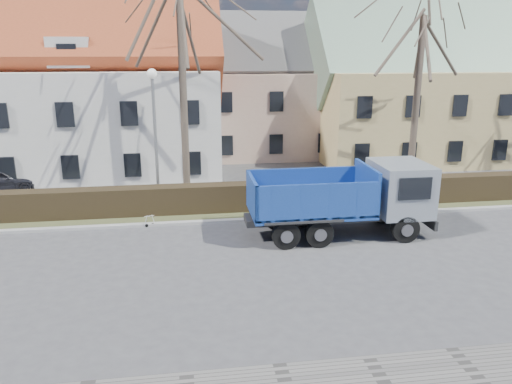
{
  "coord_description": "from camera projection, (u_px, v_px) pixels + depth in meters",
  "views": [
    {
      "loc": [
        -2.07,
        -16.22,
        7.37
      ],
      "look_at": [
        0.85,
        3.68,
        1.6
      ],
      "focal_mm": 35.0,
      "sensor_mm": 36.0,
      "label": 1
    }
  ],
  "objects": [
    {
      "name": "streetlight",
      "position": [
        156.0,
        140.0,
        23.03
      ],
      "size": [
        0.52,
        0.52,
        6.63
      ],
      "primitive_type": null,
      "color": "gray",
      "rests_on": "ground"
    },
    {
      "name": "building_pink",
      "position": [
        266.0,
        97.0,
        36.23
      ],
      "size": [
        10.8,
        8.8,
        8.0
      ],
      "primitive_type": null,
      "color": "#C8A28D",
      "rests_on": "ground"
    },
    {
      "name": "tree_2",
      "position": [
        418.0,
        87.0,
        25.71
      ],
      "size": [
        8.0,
        8.0,
        11.0
      ],
      "primitive_type": null,
      "color": "#4F4337",
      "rests_on": "ground"
    },
    {
      "name": "curb_far",
      "position": [
        234.0,
        220.0,
        22.11
      ],
      "size": [
        80.0,
        0.3,
        0.12
      ],
      "primitive_type": "cube",
      "color": "#9E9D9B",
      "rests_on": "ground"
    },
    {
      "name": "building_yellow",
      "position": [
        442.0,
        95.0,
        34.98
      ],
      "size": [
        18.8,
        10.8,
        8.5
      ],
      "primitive_type": null,
      "color": "tan",
      "rests_on": "ground"
    },
    {
      "name": "cart_frame",
      "position": [
        145.0,
        221.0,
        21.35
      ],
      "size": [
        0.7,
        0.54,
        0.57
      ],
      "primitive_type": null,
      "rotation": [
        0.0,
        0.0,
        0.33
      ],
      "color": "silver",
      "rests_on": "ground"
    },
    {
      "name": "grass_strip",
      "position": [
        231.0,
        210.0,
        23.64
      ],
      "size": [
        80.0,
        3.0,
        0.1
      ],
      "primitive_type": "cube",
      "color": "#444A29",
      "rests_on": "ground"
    },
    {
      "name": "hedge",
      "position": [
        231.0,
        199.0,
        23.28
      ],
      "size": [
        60.0,
        0.9,
        1.3
      ],
      "primitive_type": "cube",
      "color": "black",
      "rests_on": "ground"
    },
    {
      "name": "tree_1",
      "position": [
        182.0,
        72.0,
        23.81
      ],
      "size": [
        9.2,
        9.2,
        12.65
      ],
      "primitive_type": null,
      "color": "#4F4337",
      "rests_on": "ground"
    },
    {
      "name": "ground",
      "position": [
        247.0,
        264.0,
        17.75
      ],
      "size": [
        120.0,
        120.0,
        0.0
      ],
      "primitive_type": "plane",
      "color": "#464649"
    },
    {
      "name": "dump_truck",
      "position": [
        334.0,
        200.0,
        20.12
      ],
      "size": [
        7.65,
        2.85,
        3.06
      ],
      "primitive_type": null,
      "rotation": [
        0.0,
        0.0,
        -0.0
      ],
      "color": "navy",
      "rests_on": "ground"
    }
  ]
}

